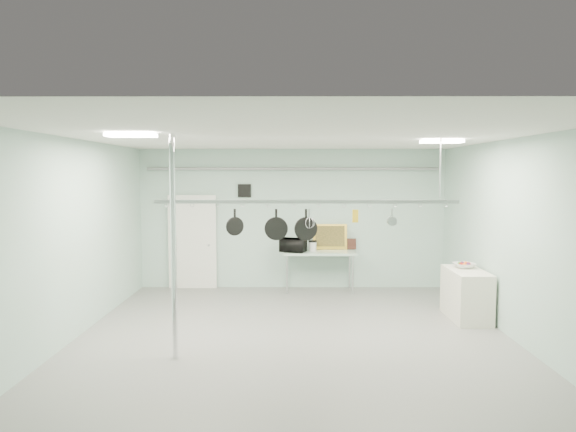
{
  "coord_description": "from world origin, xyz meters",
  "views": [
    {
      "loc": [
        -0.06,
        -7.77,
        2.64
      ],
      "look_at": [
        -0.09,
        1.0,
        1.91
      ],
      "focal_mm": 32.0,
      "sensor_mm": 36.0,
      "label": 1
    }
  ],
  "objects_px": {
    "chrome_pole": "(174,248)",
    "skillet_mid": "(276,225)",
    "pot_rack": "(306,200)",
    "skillet_right": "(306,225)",
    "prep_table": "(319,255)",
    "skillet_left": "(235,222)",
    "microwave": "(293,245)",
    "coffee_canister": "(313,247)",
    "fruit_bowl": "(464,265)",
    "side_cabinet": "(466,295)"
  },
  "relations": [
    {
      "from": "prep_table",
      "to": "fruit_bowl",
      "type": "xyz_separation_m",
      "value": [
        2.57,
        -1.99,
        0.11
      ]
    },
    {
      "from": "chrome_pole",
      "to": "fruit_bowl",
      "type": "bearing_deg",
      "value": 24.4
    },
    {
      "from": "coffee_canister",
      "to": "skillet_right",
      "type": "relative_size",
      "value": 0.4
    },
    {
      "from": "side_cabinet",
      "to": "skillet_left",
      "type": "relative_size",
      "value": 2.97
    },
    {
      "from": "prep_table",
      "to": "coffee_canister",
      "type": "distance_m",
      "value": 0.23
    },
    {
      "from": "skillet_mid",
      "to": "skillet_right",
      "type": "distance_m",
      "value": 0.47
    },
    {
      "from": "microwave",
      "to": "coffee_canister",
      "type": "relative_size",
      "value": 2.61
    },
    {
      "from": "prep_table",
      "to": "skillet_left",
      "type": "height_order",
      "value": "skillet_left"
    },
    {
      "from": "chrome_pole",
      "to": "prep_table",
      "type": "relative_size",
      "value": 2.0
    },
    {
      "from": "microwave",
      "to": "fruit_bowl",
      "type": "xyz_separation_m",
      "value": [
        3.15,
        -1.91,
        -0.11
      ]
    },
    {
      "from": "fruit_bowl",
      "to": "chrome_pole",
      "type": "bearing_deg",
      "value": -155.6
    },
    {
      "from": "chrome_pole",
      "to": "prep_table",
      "type": "height_order",
      "value": "chrome_pole"
    },
    {
      "from": "prep_table",
      "to": "skillet_left",
      "type": "bearing_deg",
      "value": -114.86
    },
    {
      "from": "pot_rack",
      "to": "skillet_right",
      "type": "relative_size",
      "value": 9.41
    },
    {
      "from": "microwave",
      "to": "skillet_right",
      "type": "bearing_deg",
      "value": 115.0
    },
    {
      "from": "microwave",
      "to": "skillet_right",
      "type": "xyz_separation_m",
      "value": [
        0.18,
        -3.22,
        0.78
      ]
    },
    {
      "from": "skillet_left",
      "to": "coffee_canister",
      "type": "bearing_deg",
      "value": 40.67
    },
    {
      "from": "fruit_bowl",
      "to": "skillet_left",
      "type": "bearing_deg",
      "value": -162.29
    },
    {
      "from": "microwave",
      "to": "fruit_bowl",
      "type": "relative_size",
      "value": 1.42
    },
    {
      "from": "chrome_pole",
      "to": "side_cabinet",
      "type": "height_order",
      "value": "chrome_pole"
    },
    {
      "from": "microwave",
      "to": "coffee_canister",
      "type": "height_order",
      "value": "microwave"
    },
    {
      "from": "coffee_canister",
      "to": "skillet_right",
      "type": "height_order",
      "value": "skillet_right"
    },
    {
      "from": "skillet_left",
      "to": "fruit_bowl",
      "type": "bearing_deg",
      "value": -9.03
    },
    {
      "from": "chrome_pole",
      "to": "coffee_canister",
      "type": "distance_m",
      "value": 4.77
    },
    {
      "from": "microwave",
      "to": "fruit_bowl",
      "type": "bearing_deg",
      "value": 170.6
    },
    {
      "from": "skillet_mid",
      "to": "prep_table",
      "type": "bearing_deg",
      "value": 77.74
    },
    {
      "from": "chrome_pole",
      "to": "skillet_mid",
      "type": "height_order",
      "value": "chrome_pole"
    },
    {
      "from": "fruit_bowl",
      "to": "skillet_right",
      "type": "height_order",
      "value": "skillet_right"
    },
    {
      "from": "side_cabinet",
      "to": "microwave",
      "type": "distance_m",
      "value": 3.83
    },
    {
      "from": "side_cabinet",
      "to": "skillet_right",
      "type": "distance_m",
      "value": 3.44
    },
    {
      "from": "chrome_pole",
      "to": "skillet_right",
      "type": "xyz_separation_m",
      "value": [
        1.9,
        0.9,
        0.23
      ]
    },
    {
      "from": "pot_rack",
      "to": "side_cabinet",
      "type": "bearing_deg",
      "value": 20.45
    },
    {
      "from": "microwave",
      "to": "skillet_left",
      "type": "relative_size",
      "value": 1.33
    },
    {
      "from": "prep_table",
      "to": "coffee_canister",
      "type": "relative_size",
      "value": 7.75
    },
    {
      "from": "chrome_pole",
      "to": "coffee_canister",
      "type": "relative_size",
      "value": 15.5
    },
    {
      "from": "skillet_left",
      "to": "skillet_mid",
      "type": "relative_size",
      "value": 0.8
    },
    {
      "from": "prep_table",
      "to": "fruit_bowl",
      "type": "height_order",
      "value": "fruit_bowl"
    },
    {
      "from": "chrome_pole",
      "to": "skillet_mid",
      "type": "distance_m",
      "value": 1.7
    },
    {
      "from": "skillet_mid",
      "to": "skillet_right",
      "type": "height_order",
      "value": "same"
    },
    {
      "from": "chrome_pole",
      "to": "skillet_mid",
      "type": "bearing_deg",
      "value": 32.25
    },
    {
      "from": "prep_table",
      "to": "skillet_left",
      "type": "relative_size",
      "value": 3.95
    },
    {
      "from": "fruit_bowl",
      "to": "skillet_left",
      "type": "relative_size",
      "value": 0.94
    },
    {
      "from": "pot_rack",
      "to": "coffee_canister",
      "type": "bearing_deg",
      "value": 85.66
    },
    {
      "from": "skillet_right",
      "to": "coffee_canister",
      "type": "bearing_deg",
      "value": 73.2
    },
    {
      "from": "chrome_pole",
      "to": "prep_table",
      "type": "distance_m",
      "value": 4.85
    },
    {
      "from": "skillet_left",
      "to": "skillet_right",
      "type": "distance_m",
      "value": 1.13
    },
    {
      "from": "prep_table",
      "to": "skillet_mid",
      "type": "xyz_separation_m",
      "value": [
        -0.87,
        -3.3,
        1.0
      ]
    },
    {
      "from": "chrome_pole",
      "to": "microwave",
      "type": "xyz_separation_m",
      "value": [
        1.72,
        4.12,
        -0.55
      ]
    },
    {
      "from": "coffee_canister",
      "to": "skillet_mid",
      "type": "distance_m",
      "value": 3.5
    },
    {
      "from": "prep_table",
      "to": "pot_rack",
      "type": "xyz_separation_m",
      "value": [
        -0.4,
        -3.3,
        1.4
      ]
    }
  ]
}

